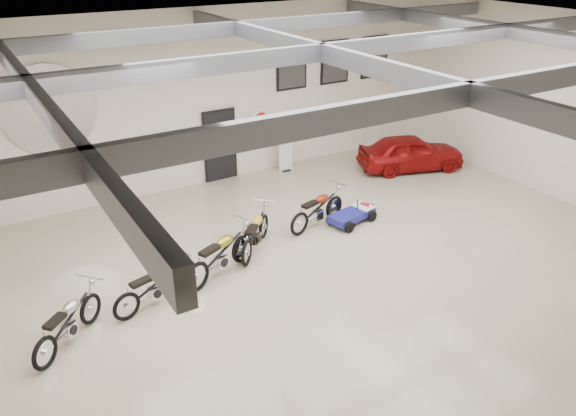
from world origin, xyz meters
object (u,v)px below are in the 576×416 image
motorcycle_gold (220,254)px  motorcycle_red (317,209)px  motorcycle_yellow (255,232)px  go_kart (355,211)px  banner_stand (286,145)px  motorcycle_silver (67,321)px  motorcycle_black (154,285)px  vintage_car (411,152)px

motorcycle_gold → motorcycle_red: bearing=-8.2°
motorcycle_yellow → go_kart: bearing=-44.2°
banner_stand → motorcycle_gold: bearing=-133.2°
motorcycle_gold → motorcycle_yellow: (1.15, 0.55, -0.04)m
motorcycle_silver → motorcycle_red: bearing=-28.7°
motorcycle_black → motorcycle_gold: bearing=-3.1°
motorcycle_silver → motorcycle_yellow: 4.61m
go_kart → motorcycle_yellow: bearing=167.8°
motorcycle_red → go_kart: 1.06m
go_kart → motorcycle_black: bearing=176.5°
banner_stand → motorcycle_silver: 9.20m
motorcycle_yellow → motorcycle_red: size_ratio=1.00×
motorcycle_yellow → go_kart: motorcycle_yellow is taller
go_kart → motorcycle_gold: bearing=175.4°
motorcycle_black → motorcycle_gold: 1.62m
motorcycle_silver → vintage_car: 11.52m
motorcycle_silver → motorcycle_red: 6.55m
motorcycle_black → go_kart: (5.66, 0.91, -0.18)m
motorcycle_red → vintage_car: (4.69, 1.73, 0.07)m
motorcycle_gold → motorcycle_red: size_ratio=1.08×
motorcycle_yellow → go_kart: size_ratio=1.18×
banner_stand → vintage_car: banner_stand is taller
motorcycle_gold → vintage_car: (7.76, 2.57, 0.03)m
go_kart → motorcycle_red: bearing=152.2°
go_kart → vintage_car: 4.20m
motorcycle_red → motorcycle_black: bearing=179.3°
banner_stand → go_kart: banner_stand is taller
motorcycle_red → vintage_car: bearing=5.3°
banner_stand → go_kart: bearing=-92.8°
motorcycle_gold → motorcycle_yellow: 1.27m
motorcycle_silver → go_kart: (7.37, 1.24, -0.20)m
banner_stand → motorcycle_silver: size_ratio=0.92×
motorcycle_silver → motorcycle_gold: 3.37m
banner_stand → motorcycle_red: (-1.25, -3.63, -0.37)m
motorcycle_red → motorcycle_yellow: bearing=173.7°
motorcycle_black → motorcycle_yellow: size_ratio=0.97×
banner_stand → motorcycle_red: bearing=-108.1°
motorcycle_yellow → vintage_car: 6.91m
vintage_car → motorcycle_silver: bearing=125.1°
banner_stand → go_kart: (-0.25, -3.91, -0.57)m
motorcycle_silver → motorcycle_gold: (3.30, 0.67, 0.05)m
motorcycle_red → motorcycle_gold: bearing=-179.6°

